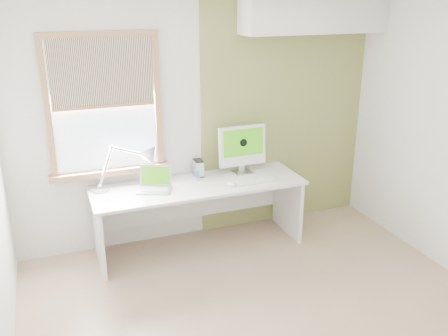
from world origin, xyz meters
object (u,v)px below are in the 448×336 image
desk_lamp (141,162)px  laptop (155,184)px  imac (242,147)px  desk (197,199)px  external_drive (198,168)px

desk_lamp → laptop: (0.09, -0.21, -0.18)m
laptop → imac: 1.05m
desk → desk_lamp: size_ratio=2.73×
desk → external_drive: size_ratio=12.11×
desk → laptop: bearing=-176.6°
laptop → desk: bearing=3.4°
imac → desk: bearing=-168.3°
desk_lamp → laptop: 0.29m
external_drive → imac: 0.53m
desk_lamp → external_drive: size_ratio=4.44×
desk → imac: 0.75m
desk → imac: bearing=11.7°
desk_lamp → external_drive: desk_lamp is taller
imac → desk_lamp: bearing=176.4°
desk → imac: (0.56, 0.12, 0.49)m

